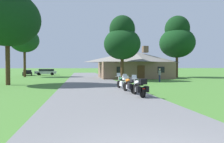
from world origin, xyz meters
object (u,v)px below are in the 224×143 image
at_px(tree_by_lodge_front, 122,40).
at_px(tree_right_of_lodge, 177,39).
at_px(bystander_gray_shirt_near_lodge, 160,74).
at_px(tree_left_near, 7,11).
at_px(parked_silver_suv_far_left, 46,72).
at_px(motorcycle_orange_second_in_row, 131,85).
at_px(parked_black_sedan_far_left, 27,73).
at_px(motorcycle_green_farthest_in_row, 123,82).
at_px(motorcycle_white_nearest_to_camera, 140,88).
at_px(tree_left_far, 24,37).

bearing_deg(tree_by_lodge_front, tree_right_of_lodge, 30.17).
xyz_separation_m(bystander_gray_shirt_near_lodge, tree_left_near, (-17.32, -1.64, 6.68)).
bearing_deg(parked_silver_suv_far_left, tree_right_of_lodge, -121.89).
relative_size(tree_right_of_lodge, tree_left_near, 0.91).
relative_size(motorcycle_orange_second_in_row, tree_by_lodge_front, 0.24).
distance_m(bystander_gray_shirt_near_lodge, parked_black_sedan_far_left, 30.10).
distance_m(motorcycle_orange_second_in_row, tree_by_lodge_front, 13.37).
distance_m(motorcycle_green_farthest_in_row, tree_right_of_lodge, 22.43).
distance_m(bystander_gray_shirt_near_lodge, tree_right_of_lodge, 12.96).
bearing_deg(tree_right_of_lodge, tree_by_lodge_front, -149.83).
height_order(tree_left_near, parked_silver_suv_far_left, tree_left_near).
bearing_deg(parked_silver_suv_far_left, tree_by_lodge_front, -149.97).
xyz_separation_m(motorcycle_orange_second_in_row, tree_right_of_lodge, (13.54, 18.91, 6.27)).
relative_size(bystander_gray_shirt_near_lodge, tree_left_near, 0.14).
distance_m(motorcycle_green_farthest_in_row, tree_left_near, 14.26).
distance_m(tree_right_of_lodge, tree_left_near, 26.70).
bearing_deg(parked_black_sedan_far_left, bystander_gray_shirt_near_lodge, -58.28).
bearing_deg(motorcycle_orange_second_in_row, parked_black_sedan_far_left, 105.88).
distance_m(tree_left_near, parked_silver_suv_far_left, 25.16).
distance_m(motorcycle_white_nearest_to_camera, tree_right_of_lodge, 25.50).
bearing_deg(motorcycle_green_farthest_in_row, parked_silver_suv_far_left, 101.06).
relative_size(tree_by_lodge_front, tree_right_of_lodge, 0.80).
relative_size(tree_left_far, parked_silver_suv_far_left, 2.30).
distance_m(motorcycle_white_nearest_to_camera, tree_left_near, 16.48).
distance_m(bystander_gray_shirt_near_lodge, parked_silver_suv_far_left, 28.58).
bearing_deg(motorcycle_green_farthest_in_row, motorcycle_white_nearest_to_camera, -96.89).
bearing_deg(motorcycle_white_nearest_to_camera, tree_right_of_lodge, 53.94).
relative_size(motorcycle_orange_second_in_row, parked_silver_suv_far_left, 0.44).
height_order(motorcycle_white_nearest_to_camera, tree_right_of_lodge, tree_right_of_lodge).
bearing_deg(bystander_gray_shirt_near_lodge, tree_right_of_lodge, 147.78).
height_order(tree_by_lodge_front, parked_silver_suv_far_left, tree_by_lodge_front).
xyz_separation_m(motorcycle_orange_second_in_row, tree_left_near, (-10.91, 8.22, 7.02)).
bearing_deg(tree_left_near, motorcycle_orange_second_in_row, -36.99).
bearing_deg(tree_left_far, tree_left_near, -80.65).
bearing_deg(tree_right_of_lodge, tree_left_far, 168.18).
height_order(tree_by_lodge_front, tree_left_near, tree_left_near).
xyz_separation_m(motorcycle_white_nearest_to_camera, motorcycle_green_farthest_in_row, (-0.15, 4.04, 0.00)).
distance_m(tree_left_near, parked_black_sedan_far_left, 24.33).
relative_size(motorcycle_green_farthest_in_row, tree_left_far, 0.19).
relative_size(motorcycle_white_nearest_to_camera, parked_black_sedan_far_left, 0.46).
xyz_separation_m(motorcycle_orange_second_in_row, parked_black_sedan_far_left, (-14.82, 31.20, 0.03)).
distance_m(motorcycle_green_farthest_in_row, parked_silver_suv_far_left, 32.18).
bearing_deg(motorcycle_green_farthest_in_row, motorcycle_orange_second_in_row, -97.68).
xyz_separation_m(tree_left_far, parked_black_sedan_far_left, (-1.21, 6.61, -6.74)).
distance_m(motorcycle_orange_second_in_row, parked_black_sedan_far_left, 34.54).
xyz_separation_m(tree_by_lodge_front, tree_left_near, (-13.00, -4.03, 2.08)).
xyz_separation_m(motorcycle_white_nearest_to_camera, parked_silver_suv_far_left, (-11.22, 34.26, 0.17)).
xyz_separation_m(motorcycle_white_nearest_to_camera, tree_left_far, (-13.71, 26.43, 6.77)).
bearing_deg(motorcycle_orange_second_in_row, bystander_gray_shirt_near_lodge, 47.43).
relative_size(bystander_gray_shirt_near_lodge, parked_black_sedan_far_left, 0.37).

